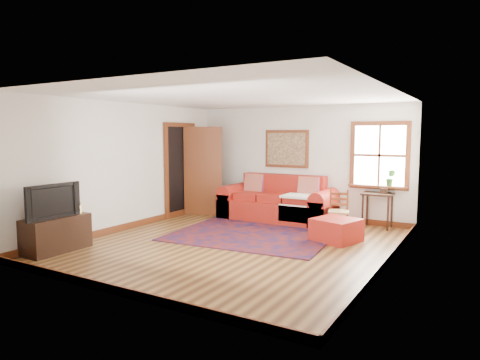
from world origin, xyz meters
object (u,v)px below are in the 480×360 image
Objects in this scene: side_table at (378,199)px; media_cabinet at (56,234)px; ladder_back_chair at (339,210)px; red_ottoman at (336,230)px; red_leather_sofa at (278,205)px.

side_table is 0.69× the size of media_cabinet.
ladder_back_chair reaches higher than media_cabinet.
red_ottoman is 4.69m from media_cabinet.
side_table reaches higher than media_cabinet.
red_leather_sofa reaches higher than side_table.
media_cabinet reaches higher than red_ottoman.
red_leather_sofa is 2.43× the size of media_cabinet.
media_cabinet is (-4.04, -4.39, -0.30)m from side_table.
side_table is 5.98m from media_cabinet.
ladder_back_chair is 0.79× the size of media_cabinet.
red_leather_sofa is 3.56× the size of red_ottoman.
ladder_back_chair is at bearing 45.99° from media_cabinet.
red_leather_sofa is at bearing 161.36° from red_ottoman.
side_table is at bearing 47.40° from media_cabinet.
red_ottoman is at bearing 38.48° from media_cabinet.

